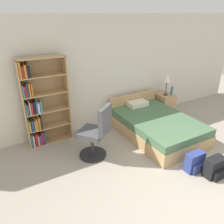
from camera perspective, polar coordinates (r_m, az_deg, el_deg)
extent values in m
plane|color=#A39989|center=(3.73, 23.68, -22.42)|extent=(14.00, 14.00, 0.00)
cube|color=silver|center=(5.26, -2.25, 10.14)|extent=(9.00, 0.06, 2.60)
cube|color=tan|center=(4.64, -22.17, 1.33)|extent=(0.02, 0.29, 1.84)
cube|color=tan|center=(4.80, -11.62, 3.48)|extent=(0.02, 0.29, 1.84)
cube|color=#A48256|center=(4.83, -17.21, 2.97)|extent=(0.92, 0.01, 1.84)
cube|color=tan|center=(5.10, -15.56, -7.11)|extent=(0.88, 0.28, 0.02)
cube|color=teal|center=(4.92, -20.37, -6.80)|extent=(0.02, 0.19, 0.31)
cube|color=beige|center=(4.96, -19.92, -6.85)|extent=(0.03, 0.23, 0.26)
cube|color=maroon|center=(4.93, -19.28, -6.74)|extent=(0.04, 0.17, 0.28)
cube|color=beige|center=(4.97, -18.76, -6.77)|extent=(0.03, 0.21, 0.23)
cube|color=#7A387F|center=(4.97, -18.29, -6.67)|extent=(0.03, 0.21, 0.23)
cube|color=maroon|center=(4.97, -17.90, -6.24)|extent=(0.04, 0.22, 0.29)
cube|color=navy|center=(4.96, -17.42, -6.31)|extent=(0.02, 0.19, 0.27)
cube|color=tan|center=(4.92, -16.04, -3.44)|extent=(0.88, 0.28, 0.02)
cube|color=gold|center=(4.78, -20.81, -3.38)|extent=(0.04, 0.20, 0.22)
cube|color=navy|center=(4.78, -20.15, -3.19)|extent=(0.04, 0.20, 0.23)
cube|color=gold|center=(4.78, -19.57, -3.19)|extent=(0.02, 0.18, 0.22)
cube|color=orange|center=(4.80, -19.21, -2.88)|extent=(0.04, 0.23, 0.24)
cube|color=orange|center=(4.79, -18.60, -2.64)|extent=(0.04, 0.20, 0.27)
cube|color=black|center=(4.78, -18.12, -2.57)|extent=(0.03, 0.17, 0.28)
cube|color=tan|center=(4.76, -16.55, 0.49)|extent=(0.88, 0.28, 0.02)
cube|color=teal|center=(4.61, -21.60, 0.73)|extent=(0.02, 0.17, 0.25)
cube|color=#665B51|center=(4.64, -21.20, 0.70)|extent=(0.02, 0.22, 0.21)
cube|color=beige|center=(4.63, -20.80, 1.07)|extent=(0.02, 0.21, 0.26)
cube|color=maroon|center=(4.63, -20.32, 0.97)|extent=(0.04, 0.19, 0.24)
cube|color=black|center=(4.63, -19.82, 1.20)|extent=(0.02, 0.19, 0.26)
cube|color=navy|center=(4.66, -19.39, 1.38)|extent=(0.03, 0.23, 0.26)
cube|color=beige|center=(4.64, -18.77, 1.18)|extent=(0.04, 0.17, 0.22)
cube|color=teal|center=(4.64, -18.18, 1.41)|extent=(0.03, 0.17, 0.24)
cube|color=tan|center=(4.63, -17.09, 4.66)|extent=(0.88, 0.28, 0.02)
cube|color=teal|center=(4.51, -22.36, 5.12)|extent=(0.03, 0.22, 0.24)
cube|color=maroon|center=(4.51, -21.84, 5.05)|extent=(0.04, 0.21, 0.22)
cube|color=navy|center=(4.49, -21.36, 5.36)|extent=(0.02, 0.17, 0.27)
cube|color=orange|center=(4.49, -20.84, 5.47)|extent=(0.03, 0.17, 0.27)
cube|color=orange|center=(4.51, -20.33, 5.49)|extent=(0.02, 0.19, 0.25)
cube|color=tan|center=(4.53, -17.67, 9.05)|extent=(0.88, 0.28, 0.02)
cube|color=orange|center=(4.38, -23.08, 9.97)|extent=(0.04, 0.18, 0.31)
cube|color=maroon|center=(4.39, -22.39, 9.59)|extent=(0.04, 0.18, 0.23)
cube|color=orange|center=(4.40, -21.82, 9.88)|extent=(0.04, 0.18, 0.25)
cube|color=black|center=(4.41, -21.40, 10.38)|extent=(0.02, 0.21, 0.31)
cube|color=black|center=(4.42, -20.83, 9.77)|extent=(0.03, 0.20, 0.20)
cube|color=tan|center=(4.45, -18.25, 13.37)|extent=(0.92, 0.29, 0.02)
cube|color=tan|center=(5.17, 11.56, -4.53)|extent=(1.39, 2.07, 0.28)
cube|color=#4C704C|center=(5.06, 11.77, -2.29)|extent=(1.36, 2.03, 0.17)
cube|color=tan|center=(5.77, 5.40, 1.42)|extent=(1.39, 0.08, 0.70)
cube|color=silver|center=(5.56, 6.69, 2.20)|extent=(0.50, 0.30, 0.12)
cylinder|color=#232326|center=(4.47, -5.00, -10.95)|extent=(0.53, 0.53, 0.04)
cylinder|color=#333338|center=(4.34, -5.12, -8.42)|extent=(0.06, 0.06, 0.43)
cube|color=#4C4C51|center=(4.20, -5.25, -5.40)|extent=(0.67, 0.67, 0.10)
cube|color=#4C4C51|center=(3.94, -1.79, -2.18)|extent=(0.39, 0.34, 0.53)
cube|color=tan|center=(6.29, 13.58, 2.13)|extent=(0.43, 0.46, 0.57)
sphere|color=tan|center=(6.09, 15.21, 2.34)|extent=(0.02, 0.02, 0.02)
cylinder|color=#333333|center=(6.13, 13.80, 4.47)|extent=(0.14, 0.14, 0.02)
cylinder|color=#333333|center=(6.08, 13.97, 6.09)|extent=(0.02, 0.02, 0.35)
cone|color=white|center=(6.00, 14.24, 8.55)|extent=(0.21, 0.21, 0.20)
cylinder|color=teal|center=(6.15, 15.34, 5.27)|extent=(0.07, 0.07, 0.21)
cylinder|color=#2D2D33|center=(6.11, 15.46, 6.30)|extent=(0.04, 0.04, 0.02)
cube|color=black|center=(4.27, 25.17, -12.86)|extent=(0.36, 0.19, 0.36)
cube|color=black|center=(4.26, 26.35, -14.50)|extent=(0.27, 0.07, 0.16)
cube|color=navy|center=(4.27, 20.77, -12.00)|extent=(0.36, 0.16, 0.36)
cube|color=navy|center=(4.26, 21.71, -13.54)|extent=(0.27, 0.06, 0.16)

